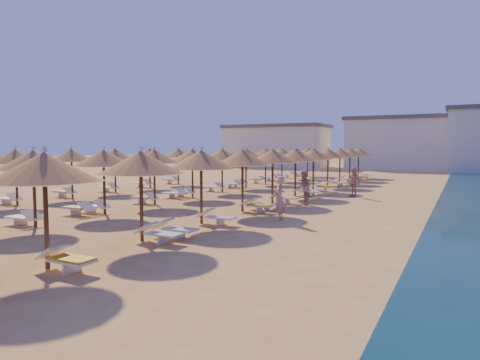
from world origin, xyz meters
The scene contains 9 objects.
ground centered at (0.00, 0.00, 0.00)m, with size 220.00×220.00×0.00m, color #E4B864.
hotel_blocks centered at (3.19, 45.41, 3.70)m, with size 47.26×10.39×8.10m.
parasol_row_east centered at (1.82, 6.89, 2.57)m, with size 2.96×43.27×3.15m.
parasol_row_west centered at (-3.55, 6.89, 2.57)m, with size 2.96×43.27×3.15m.
parasol_row_inland centered at (-9.91, 3.23, 2.57)m, with size 2.96×21.28×3.15m.
loungers centered at (-2.31, 6.18, 0.34)m, with size 14.72×40.93×0.66m.
beachgoer_a centered at (4.38, -0.14, 0.95)m, with size 0.69×0.46×1.90m, color tan.
beachgoer_b centered at (3.71, 4.99, 0.92)m, with size 0.89×0.70×1.84m, color tan.
beachgoer_c centered at (5.20, 9.98, 0.93)m, with size 1.09×0.45×1.86m, color tan.
Camera 1 is at (11.26, -16.89, 3.14)m, focal length 32.00 mm.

